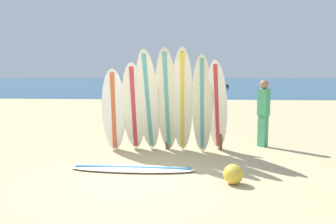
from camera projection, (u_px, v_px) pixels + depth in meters
ground_plane at (138, 181)px, 6.21m from camera, size 120.00×120.00×0.00m
ocean_water at (185, 82)px, 63.70m from camera, size 120.00×80.00×0.01m
surfboard_rack at (167, 120)px, 8.61m from camera, size 2.75×0.09×1.16m
surfboard_leaning_far_left at (114, 111)px, 8.30m from camera, size 0.63×0.64×2.02m
surfboard_leaning_left at (134, 108)px, 8.27m from camera, size 0.60×0.97×2.16m
surfboard_leaning_center_left at (148, 102)px, 8.16m from camera, size 0.59×1.15×2.45m
surfboard_leaning_center at (167, 101)px, 8.13m from camera, size 0.58×1.06×2.49m
surfboard_leaning_center_right at (182, 101)px, 8.10m from camera, size 0.50×0.98×2.49m
surfboard_leaning_right at (202, 105)px, 8.08m from camera, size 0.54×0.67×2.34m
surfboard_leaning_far_right at (217, 107)px, 8.18m from camera, size 0.68×1.16×2.21m
surfboard_lying_on_sand at (133, 169)px, 6.85m from camera, size 2.52×0.60×0.08m
beachgoer_standing at (263, 110)px, 8.93m from camera, size 0.31×0.33×1.74m
small_boat_offshore at (222, 85)px, 42.94m from camera, size 1.46×2.21×0.71m
beach_ball at (233, 174)px, 6.00m from camera, size 0.35×0.35×0.35m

